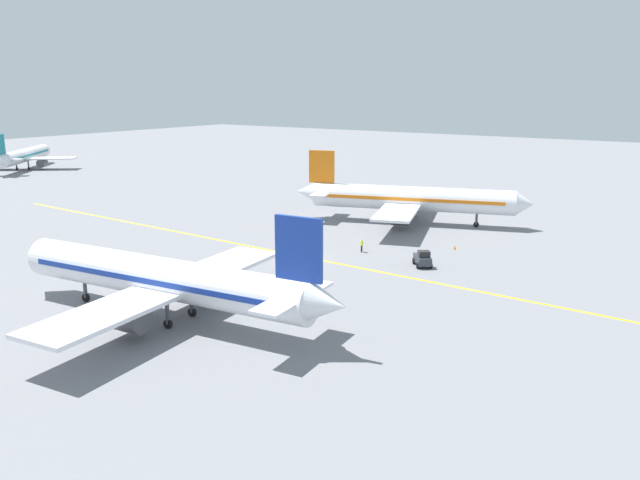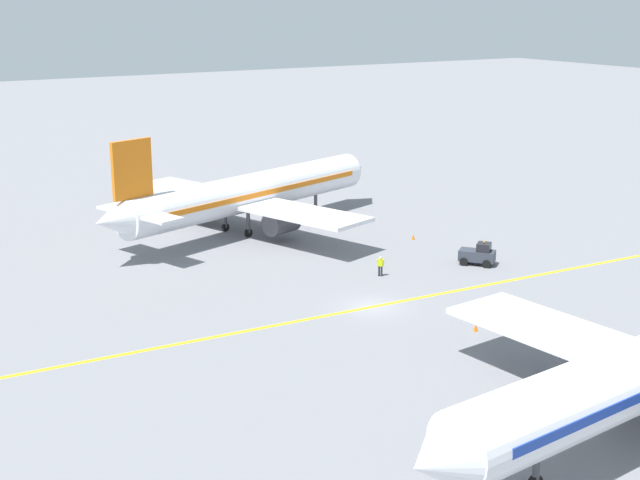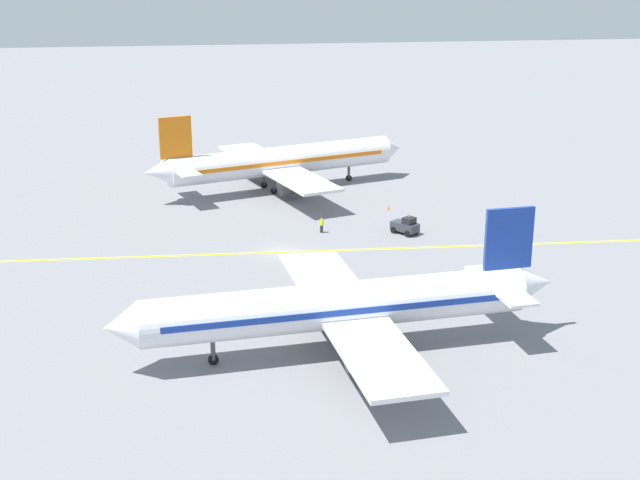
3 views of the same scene
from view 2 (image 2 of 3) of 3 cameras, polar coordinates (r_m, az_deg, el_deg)
The scene contains 7 objects.
ground_plane at distance 66.19m, azimuth 3.36°, elevation -4.30°, with size 400.00×400.00×0.00m, color slate.
apron_yellow_centreline at distance 66.18m, azimuth 3.36°, elevation -4.29°, with size 0.40×120.00×0.01m, color yellow.
airplane_adjacent_stand at distance 86.59m, azimuth -4.66°, elevation 2.96°, with size 28.21×34.61×10.60m.
baggage_tug_dark at distance 77.25m, azimuth 10.09°, elevation -0.91°, with size 3.28×3.05×2.11m.
ground_crew_worker at distance 73.10m, azimuth 3.89°, elevation -1.64°, with size 0.41×0.46×1.68m.
traffic_cone_near_nose at distance 62.29m, azimuth 9.93°, elevation -5.53°, with size 0.32×0.32×0.55m, color orange.
traffic_cone_mid_apron at distance 84.46m, azimuth 5.98°, elevation 0.21°, with size 0.32×0.32×0.55m, color orange.
Camera 2 is at (-51.49, 35.14, 22.24)m, focal length 50.00 mm.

